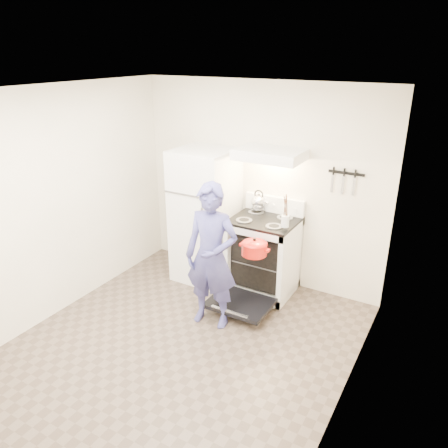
# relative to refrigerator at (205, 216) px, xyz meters

# --- Properties ---
(floor) EXTENTS (3.60, 3.60, 0.00)m
(floor) POSITION_rel_refrigerator_xyz_m (0.58, -1.45, -0.85)
(floor) COLOR brown
(floor) RESTS_ON ground
(back_wall) EXTENTS (3.20, 0.02, 2.50)m
(back_wall) POSITION_rel_refrigerator_xyz_m (0.58, 0.35, 0.40)
(back_wall) COLOR white
(back_wall) RESTS_ON ground
(refrigerator) EXTENTS (0.70, 0.70, 1.70)m
(refrigerator) POSITION_rel_refrigerator_xyz_m (0.00, 0.00, 0.00)
(refrigerator) COLOR white
(refrigerator) RESTS_ON floor
(stove_body) EXTENTS (0.76, 0.65, 0.92)m
(stove_body) POSITION_rel_refrigerator_xyz_m (0.81, 0.02, -0.39)
(stove_body) COLOR white
(stove_body) RESTS_ON floor
(cooktop) EXTENTS (0.76, 0.65, 0.03)m
(cooktop) POSITION_rel_refrigerator_xyz_m (0.81, 0.02, 0.09)
(cooktop) COLOR black
(cooktop) RESTS_ON stove_body
(backsplash) EXTENTS (0.76, 0.07, 0.20)m
(backsplash) POSITION_rel_refrigerator_xyz_m (0.81, 0.31, 0.20)
(backsplash) COLOR white
(backsplash) RESTS_ON cooktop
(oven_door) EXTENTS (0.70, 0.54, 0.04)m
(oven_door) POSITION_rel_refrigerator_xyz_m (0.81, -0.57, -0.72)
(oven_door) COLOR black
(oven_door) RESTS_ON floor
(oven_rack) EXTENTS (0.60, 0.52, 0.01)m
(oven_rack) POSITION_rel_refrigerator_xyz_m (0.81, 0.02, -0.41)
(oven_rack) COLOR slate
(oven_rack) RESTS_ON stove_body
(range_hood) EXTENTS (0.76, 0.50, 0.12)m
(range_hood) POSITION_rel_refrigerator_xyz_m (0.81, 0.10, 0.86)
(range_hood) COLOR white
(range_hood) RESTS_ON back_wall
(knife_strip) EXTENTS (0.40, 0.02, 0.03)m
(knife_strip) POSITION_rel_refrigerator_xyz_m (1.63, 0.33, 0.70)
(knife_strip) COLOR black
(knife_strip) RESTS_ON back_wall
(pizza_stone) EXTENTS (0.31, 0.31, 0.02)m
(pizza_stone) POSITION_rel_refrigerator_xyz_m (0.86, 0.02, -0.40)
(pizza_stone) COLOR #987853
(pizza_stone) RESTS_ON oven_rack
(tea_kettle) EXTENTS (0.22, 0.18, 0.27)m
(tea_kettle) POSITION_rel_refrigerator_xyz_m (0.62, 0.24, 0.23)
(tea_kettle) COLOR silver
(tea_kettle) RESTS_ON cooktop
(utensil_jar) EXTENTS (0.10, 0.10, 0.13)m
(utensil_jar) POSITION_rel_refrigerator_xyz_m (1.13, -0.14, 0.20)
(utensil_jar) COLOR silver
(utensil_jar) RESTS_ON cooktop
(person) EXTENTS (0.63, 0.45, 1.59)m
(person) POSITION_rel_refrigerator_xyz_m (0.62, -0.87, -0.05)
(person) COLOR navy
(person) RESTS_ON floor
(dutch_oven) EXTENTS (0.35, 0.28, 0.23)m
(dutch_oven) POSITION_rel_refrigerator_xyz_m (0.93, -0.49, -0.05)
(dutch_oven) COLOR red
(dutch_oven) RESTS_ON person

